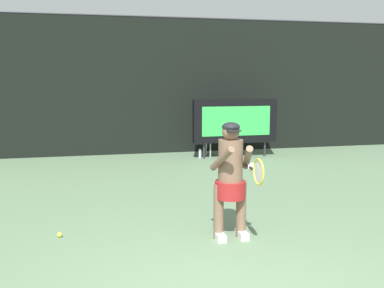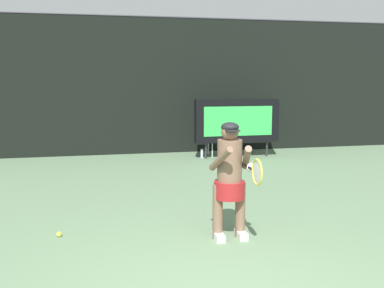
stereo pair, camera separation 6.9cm
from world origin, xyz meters
The scene contains 7 objects.
backdrop_screen centered at (0.00, 8.50, 1.81)m, with size 18.00×0.12×3.66m.
scoreboard centered at (2.49, 7.32, 0.95)m, with size 2.20×0.21×1.50m.
umpire_chair centered at (2.10, 7.66, 0.62)m, with size 0.52×0.44×1.08m.
water_bottle centered at (1.58, 7.40, 0.12)m, with size 0.07×0.07×0.27m.
tennis_player centered at (0.54, 1.69, 0.81)m, with size 0.53×0.60×1.49m.
tennis_racket centered at (0.69, 1.15, 0.97)m, with size 0.03×0.60×0.31m.
tennis_ball_loose centered at (-1.59, 2.20, 0.03)m, with size 0.07×0.07×0.07m.
Camera 2 is at (-1.12, -3.60, 2.03)m, focal length 42.07 mm.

